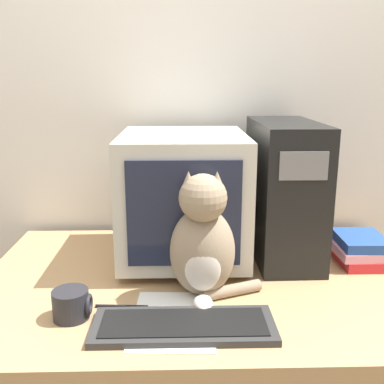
{
  "coord_description": "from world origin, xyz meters",
  "views": [
    {
      "loc": [
        -0.07,
        -0.83,
        1.37
      ],
      "look_at": [
        -0.03,
        0.49,
        1.03
      ],
      "focal_mm": 42.0,
      "sensor_mm": 36.0,
      "label": 1
    }
  ],
  "objects_px": {
    "crt_monitor": "(183,195)",
    "mug": "(72,304)",
    "pen": "(122,306)",
    "book_stack": "(359,249)",
    "cat": "(203,243)",
    "keyboard": "(184,326)",
    "computer_tower": "(284,189)"
  },
  "relations": [
    {
      "from": "crt_monitor",
      "to": "cat",
      "type": "relative_size",
      "value": 1.31
    },
    {
      "from": "keyboard",
      "to": "pen",
      "type": "xyz_separation_m",
      "value": [
        -0.17,
        0.11,
        -0.01
      ]
    },
    {
      "from": "book_stack",
      "to": "keyboard",
      "type": "bearing_deg",
      "value": -145.9
    },
    {
      "from": "mug",
      "to": "cat",
      "type": "bearing_deg",
      "value": 18.78
    },
    {
      "from": "computer_tower",
      "to": "cat",
      "type": "bearing_deg",
      "value": -133.1
    },
    {
      "from": "crt_monitor",
      "to": "keyboard",
      "type": "xyz_separation_m",
      "value": [
        -0.0,
        -0.47,
        -0.21
      ]
    },
    {
      "from": "cat",
      "to": "pen",
      "type": "bearing_deg",
      "value": -161.23
    },
    {
      "from": "crt_monitor",
      "to": "keyboard",
      "type": "height_order",
      "value": "crt_monitor"
    },
    {
      "from": "crt_monitor",
      "to": "keyboard",
      "type": "bearing_deg",
      "value": -90.48
    },
    {
      "from": "keyboard",
      "to": "pen",
      "type": "height_order",
      "value": "keyboard"
    },
    {
      "from": "computer_tower",
      "to": "cat",
      "type": "xyz_separation_m",
      "value": [
        -0.29,
        -0.31,
        -0.07
      ]
    },
    {
      "from": "book_stack",
      "to": "pen",
      "type": "distance_m",
      "value": 0.81
    },
    {
      "from": "book_stack",
      "to": "cat",
      "type": "bearing_deg",
      "value": -157.61
    },
    {
      "from": "pen",
      "to": "keyboard",
      "type": "bearing_deg",
      "value": -33.73
    },
    {
      "from": "crt_monitor",
      "to": "pen",
      "type": "distance_m",
      "value": 0.45
    },
    {
      "from": "computer_tower",
      "to": "pen",
      "type": "bearing_deg",
      "value": -143.52
    },
    {
      "from": "crt_monitor",
      "to": "mug",
      "type": "distance_m",
      "value": 0.53
    },
    {
      "from": "computer_tower",
      "to": "mug",
      "type": "xyz_separation_m",
      "value": [
        -0.64,
        -0.43,
        -0.19
      ]
    },
    {
      "from": "crt_monitor",
      "to": "computer_tower",
      "type": "height_order",
      "value": "computer_tower"
    },
    {
      "from": "computer_tower",
      "to": "book_stack",
      "type": "bearing_deg",
      "value": -20.61
    },
    {
      "from": "book_stack",
      "to": "mug",
      "type": "bearing_deg",
      "value": -159.0
    },
    {
      "from": "book_stack",
      "to": "mug",
      "type": "xyz_separation_m",
      "value": [
        -0.88,
        -0.34,
        -0.01
      ]
    },
    {
      "from": "book_stack",
      "to": "pen",
      "type": "xyz_separation_m",
      "value": [
        -0.76,
        -0.29,
        -0.04
      ]
    },
    {
      "from": "keyboard",
      "to": "pen",
      "type": "bearing_deg",
      "value": 146.27
    },
    {
      "from": "cat",
      "to": "pen",
      "type": "distance_m",
      "value": 0.28
    },
    {
      "from": "crt_monitor",
      "to": "pen",
      "type": "xyz_separation_m",
      "value": [
        -0.17,
        -0.36,
        -0.22
      ]
    },
    {
      "from": "pen",
      "to": "mug",
      "type": "relative_size",
      "value": 1.44
    },
    {
      "from": "keyboard",
      "to": "cat",
      "type": "distance_m",
      "value": 0.24
    },
    {
      "from": "cat",
      "to": "pen",
      "type": "relative_size",
      "value": 2.55
    },
    {
      "from": "cat",
      "to": "computer_tower",
      "type": "bearing_deg",
      "value": 48.54
    },
    {
      "from": "crt_monitor",
      "to": "keyboard",
      "type": "relative_size",
      "value": 1.06
    },
    {
      "from": "keyboard",
      "to": "mug",
      "type": "distance_m",
      "value": 0.3
    }
  ]
}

